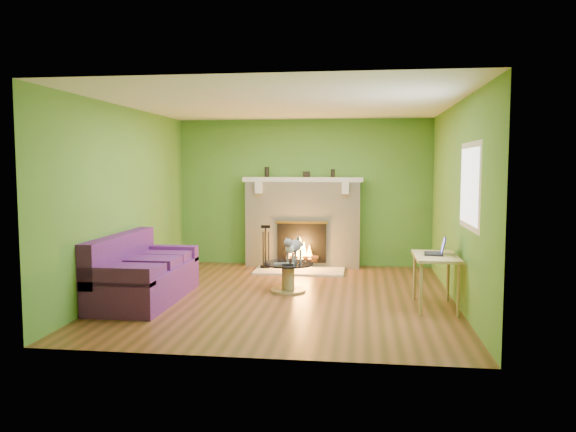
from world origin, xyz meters
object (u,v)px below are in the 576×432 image
object	(u,v)px
desk	(436,262)
sofa	(141,275)
cat	(294,249)
coffee_table	(288,275)

from	to	relation	value
desk	sofa	bearing A→B (deg)	-178.75
sofa	desk	distance (m)	3.82
sofa	cat	bearing A→B (deg)	23.33
sofa	cat	size ratio (longest dim) A/B	3.17
coffee_table	desk	world-z (taller)	desk
sofa	coffee_table	bearing A→B (deg)	22.92
sofa	cat	xyz separation A→B (m)	(1.94, 0.84, 0.26)
desk	cat	distance (m)	2.02
sofa	cat	distance (m)	2.13
cat	sofa	bearing A→B (deg)	-142.77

